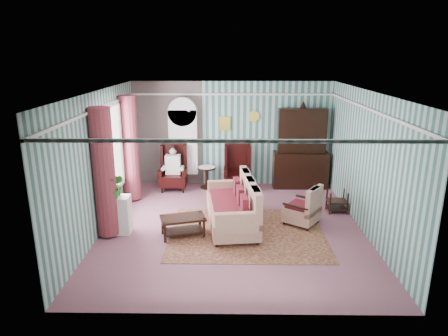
{
  "coord_description": "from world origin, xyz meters",
  "views": [
    {
      "loc": [
        -0.07,
        -7.95,
        3.63
      ],
      "look_at": [
        -0.19,
        0.6,
        1.16
      ],
      "focal_mm": 32.0,
      "sensor_mm": 36.0,
      "label": 1
    }
  ],
  "objects_px": {
    "sofa": "(231,203)",
    "bookcase": "(183,147)",
    "round_side_table": "(207,178)",
    "nest_table": "(337,201)",
    "seated_woman": "(173,169)",
    "plant_stand": "(117,215)",
    "coffee_table": "(183,226)",
    "wingback_left": "(173,168)",
    "dresser_hutch": "(301,146)",
    "wingback_right": "(237,168)",
    "floral_armchair": "(302,202)"
  },
  "relations": [
    {
      "from": "wingback_right",
      "to": "nest_table",
      "type": "relative_size",
      "value": 2.31
    },
    {
      "from": "seated_woman",
      "to": "dresser_hutch",
      "type": "bearing_deg",
      "value": 4.41
    },
    {
      "from": "round_side_table",
      "to": "nest_table",
      "type": "height_order",
      "value": "round_side_table"
    },
    {
      "from": "nest_table",
      "to": "plant_stand",
      "type": "bearing_deg",
      "value": -166.16
    },
    {
      "from": "seated_woman",
      "to": "plant_stand",
      "type": "xyz_separation_m",
      "value": [
        -0.8,
        -2.75,
        -0.19
      ]
    },
    {
      "from": "coffee_table",
      "to": "dresser_hutch",
      "type": "bearing_deg",
      "value": 47.31
    },
    {
      "from": "dresser_hutch",
      "to": "round_side_table",
      "type": "bearing_deg",
      "value": -177.36
    },
    {
      "from": "wingback_right",
      "to": "round_side_table",
      "type": "bearing_deg",
      "value": 169.99
    },
    {
      "from": "bookcase",
      "to": "dresser_hutch",
      "type": "bearing_deg",
      "value": -2.11
    },
    {
      "from": "nest_table",
      "to": "floral_armchair",
      "type": "distance_m",
      "value": 1.21
    },
    {
      "from": "floral_armchair",
      "to": "coffee_table",
      "type": "bearing_deg",
      "value": 139.83
    },
    {
      "from": "bookcase",
      "to": "sofa",
      "type": "xyz_separation_m",
      "value": [
        1.33,
        -2.78,
        -0.59
      ]
    },
    {
      "from": "bookcase",
      "to": "seated_woman",
      "type": "relative_size",
      "value": 1.9
    },
    {
      "from": "bookcase",
      "to": "plant_stand",
      "type": "xyz_separation_m",
      "value": [
        -1.05,
        -3.14,
        -0.72
      ]
    },
    {
      "from": "seated_woman",
      "to": "sofa",
      "type": "xyz_separation_m",
      "value": [
        1.58,
        -2.39,
        -0.06
      ]
    },
    {
      "from": "wingback_right",
      "to": "seated_woman",
      "type": "xyz_separation_m",
      "value": [
        -1.75,
        0.0,
        -0.04
      ]
    },
    {
      "from": "dresser_hutch",
      "to": "coffee_table",
      "type": "distance_m",
      "value": 4.41
    },
    {
      "from": "wingback_right",
      "to": "floral_armchair",
      "type": "distance_m",
      "value": 2.64
    },
    {
      "from": "wingback_right",
      "to": "round_side_table",
      "type": "distance_m",
      "value": 0.92
    },
    {
      "from": "nest_table",
      "to": "sofa",
      "type": "distance_m",
      "value": 2.64
    },
    {
      "from": "floral_armchair",
      "to": "wingback_left",
      "type": "bearing_deg",
      "value": 89.8
    },
    {
      "from": "bookcase",
      "to": "dresser_hutch",
      "type": "xyz_separation_m",
      "value": [
        3.25,
        -0.12,
        0.06
      ]
    },
    {
      "from": "bookcase",
      "to": "floral_armchair",
      "type": "bearing_deg",
      "value": -42.65
    },
    {
      "from": "wingback_right",
      "to": "coffee_table",
      "type": "relative_size",
      "value": 1.39
    },
    {
      "from": "seated_woman",
      "to": "coffee_table",
      "type": "xyz_separation_m",
      "value": [
        0.58,
        -2.89,
        -0.38
      ]
    },
    {
      "from": "plant_stand",
      "to": "dresser_hutch",
      "type": "bearing_deg",
      "value": 35.08
    },
    {
      "from": "bookcase",
      "to": "round_side_table",
      "type": "relative_size",
      "value": 3.73
    },
    {
      "from": "wingback_left",
      "to": "sofa",
      "type": "bearing_deg",
      "value": -56.56
    },
    {
      "from": "dresser_hutch",
      "to": "plant_stand",
      "type": "distance_m",
      "value": 5.31
    },
    {
      "from": "sofa",
      "to": "bookcase",
      "type": "bearing_deg",
      "value": 18.79
    },
    {
      "from": "bookcase",
      "to": "wingback_left",
      "type": "distance_m",
      "value": 0.68
    },
    {
      "from": "plant_stand",
      "to": "floral_armchair",
      "type": "height_order",
      "value": "floral_armchair"
    },
    {
      "from": "floral_armchair",
      "to": "coffee_table",
      "type": "height_order",
      "value": "floral_armchair"
    },
    {
      "from": "seated_woman",
      "to": "round_side_table",
      "type": "height_order",
      "value": "seated_woman"
    },
    {
      "from": "wingback_left",
      "to": "nest_table",
      "type": "bearing_deg",
      "value": -20.85
    },
    {
      "from": "dresser_hutch",
      "to": "floral_armchair",
      "type": "height_order",
      "value": "dresser_hutch"
    },
    {
      "from": "round_side_table",
      "to": "sofa",
      "type": "distance_m",
      "value": 2.64
    },
    {
      "from": "round_side_table",
      "to": "nest_table",
      "type": "relative_size",
      "value": 1.11
    },
    {
      "from": "dresser_hutch",
      "to": "wingback_left",
      "type": "relative_size",
      "value": 1.89
    },
    {
      "from": "wingback_left",
      "to": "floral_armchair",
      "type": "xyz_separation_m",
      "value": [
        3.12,
        -2.25,
        -0.12
      ]
    },
    {
      "from": "dresser_hutch",
      "to": "wingback_right",
      "type": "relative_size",
      "value": 1.89
    },
    {
      "from": "bookcase",
      "to": "coffee_table",
      "type": "bearing_deg",
      "value": -84.19
    },
    {
      "from": "nest_table",
      "to": "sofa",
      "type": "height_order",
      "value": "sofa"
    },
    {
      "from": "wingback_left",
      "to": "sofa",
      "type": "relative_size",
      "value": 0.58
    },
    {
      "from": "coffee_table",
      "to": "plant_stand",
      "type": "bearing_deg",
      "value": 174.17
    },
    {
      "from": "dresser_hutch",
      "to": "seated_woman",
      "type": "xyz_separation_m",
      "value": [
        -3.5,
        -0.27,
        -0.59
      ]
    },
    {
      "from": "round_side_table",
      "to": "plant_stand",
      "type": "distance_m",
      "value": 3.36
    },
    {
      "from": "bookcase",
      "to": "wingback_right",
      "type": "relative_size",
      "value": 1.79
    },
    {
      "from": "plant_stand",
      "to": "coffee_table",
      "type": "xyz_separation_m",
      "value": [
        1.38,
        -0.14,
        -0.19
      ]
    },
    {
      "from": "wingback_left",
      "to": "nest_table",
      "type": "relative_size",
      "value": 2.31
    }
  ]
}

